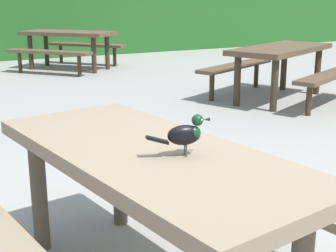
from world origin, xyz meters
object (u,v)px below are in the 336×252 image
Objects in this scene: bird_grackle at (186,133)px; picnic_table_foreground at (148,185)px; picnic_table_mid_right at (68,41)px; picnic_table_mid_left at (281,60)px.

picnic_table_foreground is at bearing 118.83° from bird_grackle.
picnic_table_foreground is 7.62m from picnic_table_mid_right.
bird_grackle is at bearing -102.75° from picnic_table_mid_right.
picnic_table_foreground and picnic_table_mid_right have the same top height.
picnic_table_foreground is 0.87× the size of picnic_table_mid_left.
bird_grackle reaches higher than picnic_table_mid_right.
picnic_table_mid_right is at bearing 77.25° from bird_grackle.
picnic_table_foreground is 0.82× the size of picnic_table_mid_right.
bird_grackle is at bearing -61.17° from picnic_table_foreground.
picnic_table_mid_left is at bearing 42.18° from picnic_table_foreground.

